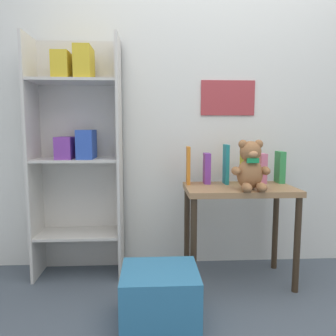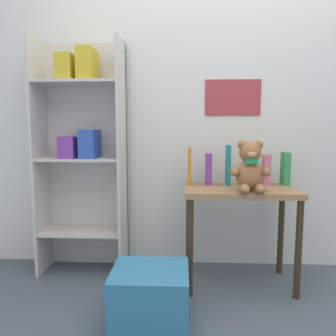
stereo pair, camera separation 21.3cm
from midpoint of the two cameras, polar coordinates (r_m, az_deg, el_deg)
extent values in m
cube|color=silver|center=(2.46, 5.97, 12.43)|extent=(4.80, 0.06, 2.50)
cube|color=#A8383D|center=(2.43, 7.89, 12.00)|extent=(0.39, 0.01, 0.25)
cube|color=beige|center=(2.40, -24.72, 1.27)|extent=(0.02, 0.29, 1.61)
cube|color=beige|center=(2.25, -11.08, 1.45)|extent=(0.02, 0.29, 1.61)
cube|color=beige|center=(2.44, -17.29, 1.68)|extent=(0.59, 0.02, 1.61)
cube|color=beige|center=(2.41, -17.65, -10.87)|extent=(0.55, 0.27, 0.02)
cube|color=beige|center=(2.31, -18.12, 1.37)|extent=(0.55, 0.27, 0.02)
cube|color=beige|center=(2.32, -18.61, 14.10)|extent=(0.55, 0.27, 0.02)
cube|color=gold|center=(2.34, -20.49, 16.28)|extent=(0.10, 0.21, 0.17)
cube|color=gold|center=(2.31, -17.11, 17.03)|extent=(0.10, 0.21, 0.21)
cube|color=purple|center=(2.31, -19.93, 3.32)|extent=(0.10, 0.21, 0.14)
cube|color=#2D51B7|center=(2.27, -16.64, 3.97)|extent=(0.10, 0.21, 0.19)
cube|color=#9E754C|center=(2.15, 9.57, -3.69)|extent=(0.70, 0.41, 0.04)
cylinder|color=#37291A|center=(2.02, 1.38, -13.66)|extent=(0.04, 0.04, 0.60)
cylinder|color=#37291A|center=(2.17, 18.92, -12.63)|extent=(0.04, 0.04, 0.60)
cylinder|color=#37291A|center=(2.35, 0.70, -10.67)|extent=(0.04, 0.04, 0.60)
cylinder|color=#37291A|center=(2.48, 15.85, -10.03)|extent=(0.04, 0.04, 0.60)
ellipsoid|color=#99663D|center=(2.05, 11.20, -1.09)|extent=(0.16, 0.12, 0.19)
sphere|color=#99663D|center=(2.03, 11.30, 2.81)|extent=(0.13, 0.13, 0.13)
sphere|color=#99663D|center=(2.02, 9.98, 4.10)|extent=(0.05, 0.05, 0.05)
sphere|color=#99663D|center=(2.04, 12.65, 4.07)|extent=(0.05, 0.05, 0.05)
ellipsoid|color=tan|center=(1.98, 11.68, 2.41)|extent=(0.05, 0.04, 0.04)
ellipsoid|color=#99663D|center=(2.01, 8.82, -0.52)|extent=(0.05, 0.10, 0.05)
ellipsoid|color=#99663D|center=(2.05, 13.78, -0.47)|extent=(0.05, 0.10, 0.05)
ellipsoid|color=#99663D|center=(1.96, 10.57, -3.40)|extent=(0.06, 0.11, 0.06)
ellipsoid|color=#99663D|center=(1.98, 13.06, -3.34)|extent=(0.06, 0.11, 0.06)
cube|color=#198E4C|center=(1.99, 11.63, 1.26)|extent=(0.07, 0.02, 0.03)
cube|color=orange|center=(2.21, 0.80, 0.46)|extent=(0.03, 0.12, 0.25)
cube|color=purple|center=(2.23, 4.07, -0.08)|extent=(0.04, 0.10, 0.21)
cube|color=teal|center=(2.23, 7.39, 0.64)|extent=(0.03, 0.11, 0.27)
cube|color=gold|center=(2.28, 10.43, 0.51)|extent=(0.03, 0.10, 0.25)
cube|color=#D17093|center=(2.31, 13.55, -0.06)|extent=(0.05, 0.10, 0.20)
cube|color=#33934C|center=(2.36, 16.50, 0.14)|extent=(0.05, 0.12, 0.22)
cube|color=teal|center=(1.83, -5.00, -21.44)|extent=(0.40, 0.35, 0.29)
camera|label=1|loc=(0.11, -92.86, -0.35)|focal=35.00mm
camera|label=2|loc=(0.11, 87.14, 0.35)|focal=35.00mm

